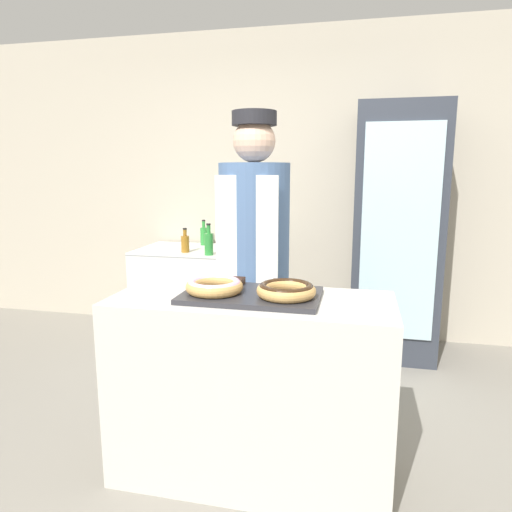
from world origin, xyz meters
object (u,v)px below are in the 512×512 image
brownie_back_left (236,281)px  bottle_amber (185,243)px  bottle_green (209,243)px  bottle_green_b (204,235)px  donut_chocolate_glaze (286,290)px  beverage_fridge (396,234)px  donut_light_glaze (214,285)px  brownie_back_right (280,284)px  chest_freezer (198,293)px  serving_tray (251,295)px  baker_person (254,264)px

brownie_back_left → bottle_amber: bearing=120.2°
bottle_green → bottle_green_b: 0.52m
donut_chocolate_glaze → beverage_fridge: bearing=71.3°
bottle_green_b → donut_chocolate_glaze: bearing=-61.5°
donut_light_glaze → bottle_green_b: bottle_green_b is taller
brownie_back_right → bottle_green_b: bottle_green_b is taller
chest_freezer → bottle_amber: (-0.03, -0.19, 0.48)m
brownie_back_left → bottle_green_b: size_ratio=0.35×
bottle_amber → bottle_green_b: size_ratio=0.88×
brownie_back_right → bottle_green: size_ratio=0.32×
serving_tray → bottle_amber: bottle_amber is taller
donut_light_glaze → bottle_green_b: size_ratio=1.15×
brownie_back_right → beverage_fridge: bearing=67.7°
bottle_green → donut_chocolate_glaze: bearing=-60.0°
brownie_back_right → bottle_green_b: 2.08m
donut_chocolate_glaze → bottle_green_b: bottle_green_b is taller
donut_light_glaze → baker_person: size_ratio=0.15×
brownie_back_left → bottle_green: bearing=113.8°
donut_light_glaze → beverage_fridge: beverage_fridge is taller
donut_chocolate_glaze → bottle_green_b: bearing=118.5°
baker_person → bottle_green_b: bearing=119.4°
donut_chocolate_glaze → brownie_back_left: donut_chocolate_glaze is taller
serving_tray → bottle_green: (-0.70, 1.47, -0.00)m
donut_light_glaze → brownie_back_right: donut_light_glaze is taller
baker_person → chest_freezer: bearing=123.3°
donut_chocolate_glaze → bottle_green: (-0.87, 1.51, -0.05)m
brownie_back_right → donut_light_glaze: bearing=-148.6°
donut_light_glaze → bottle_amber: bottle_amber is taller
beverage_fridge → bottle_green_b: 1.69m
bottle_amber → donut_chocolate_glaze: bearing=-55.1°
donut_chocolate_glaze → chest_freezer: bearing=121.2°
donut_chocolate_glaze → chest_freezer: size_ratio=0.26×
bottle_green_b → baker_person: bearing=-60.6°
baker_person → bottle_green: 1.12m
brownie_back_left → baker_person: (0.01, 0.39, 0.01)m
brownie_back_right → chest_freezer: size_ratio=0.08×
donut_light_glaze → donut_chocolate_glaze: same height
brownie_back_right → bottle_green: bearing=121.4°
serving_tray → donut_light_glaze: donut_light_glaze is taller
serving_tray → brownie_back_left: (-0.11, 0.14, 0.03)m
baker_person → bottle_amber: 1.32m
donut_chocolate_glaze → beverage_fridge: 1.86m
serving_tray → bottle_green: size_ratio=2.47×
serving_tray → baker_person: (-0.11, 0.53, 0.04)m
brownie_back_right → beverage_fridge: 1.72m
serving_tray → bottle_amber: (-0.94, 1.55, -0.02)m
chest_freezer → serving_tray: bearing=-62.6°
beverage_fridge → bottle_amber: (-1.70, -0.18, -0.10)m
bottle_green → serving_tray: bearing=-64.6°
serving_tray → donut_light_glaze: 0.18m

